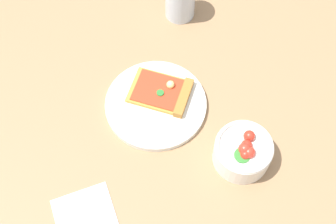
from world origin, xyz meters
TOP-DOWN VIEW (x-y plane):
  - ground_plane at (0.00, 0.00)m, footprint 2.40×2.40m
  - plate at (-0.01, -0.01)m, footprint 0.22×0.22m
  - pizza_slice_main at (-0.03, 0.02)m, footprint 0.15×0.16m
  - salad_bowl at (0.16, 0.13)m, footprint 0.12×0.12m

SIDE VIEW (x-z plane):
  - ground_plane at x=0.00m, z-range 0.00..0.00m
  - plate at x=-0.01m, z-range 0.00..0.01m
  - pizza_slice_main at x=-0.03m, z-range 0.01..0.03m
  - salad_bowl at x=0.16m, z-range 0.00..0.07m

